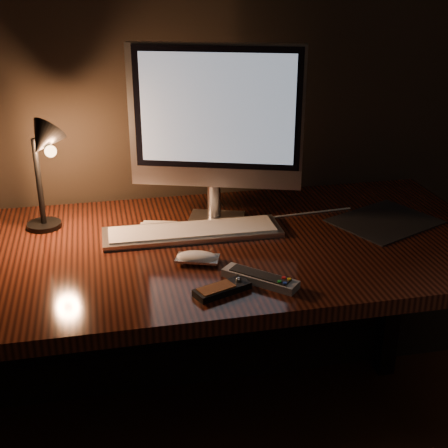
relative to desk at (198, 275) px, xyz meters
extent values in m
cube|color=#3E180E|center=(0.00, -0.07, 0.11)|extent=(1.60, 0.75, 0.04)
cube|color=black|center=(0.75, 0.25, -0.27)|extent=(0.06, 0.06, 0.71)
cube|color=black|center=(0.00, 0.27, -0.17)|extent=(1.48, 0.02, 0.51)
cube|color=silver|center=(0.07, 0.08, 0.13)|extent=(0.19, 0.18, 0.01)
cylinder|color=silver|center=(0.07, 0.10, 0.19)|extent=(0.05, 0.05, 0.10)
cube|color=silver|center=(0.07, 0.07, 0.43)|extent=(0.46, 0.18, 0.39)
cube|color=black|center=(0.07, 0.06, 0.46)|extent=(0.42, 0.15, 0.33)
cube|color=#889EBA|center=(0.07, 0.06, 0.46)|extent=(0.39, 0.13, 0.29)
cube|color=silver|center=(-0.01, 0.00, 0.14)|extent=(0.49, 0.14, 0.02)
cube|color=black|center=(0.54, -0.03, 0.13)|extent=(0.34, 0.31, 0.00)
ellipsoid|color=white|center=(-0.03, -0.17, 0.14)|extent=(0.12, 0.09, 0.02)
cube|color=black|center=(0.00, -0.33, 0.14)|extent=(0.14, 0.09, 0.02)
cube|color=brown|center=(0.00, -0.33, 0.15)|extent=(0.09, 0.07, 0.00)
sphere|color=silver|center=(0.00, -0.33, 0.15)|extent=(0.01, 0.01, 0.01)
cube|color=gray|center=(0.10, -0.31, 0.14)|extent=(0.17, 0.16, 0.02)
cube|color=black|center=(0.10, -0.31, 0.15)|extent=(0.13, 0.13, 0.00)
cylinder|color=red|center=(0.10, -0.31, 0.15)|extent=(0.01, 0.01, 0.00)
cylinder|color=#0C8C19|center=(0.10, -0.31, 0.15)|extent=(0.01, 0.01, 0.00)
cylinder|color=gold|center=(0.10, -0.31, 0.15)|extent=(0.01, 0.01, 0.00)
cylinder|color=#1433BF|center=(0.10, -0.31, 0.15)|extent=(0.01, 0.01, 0.00)
cube|color=white|center=(-0.10, 0.06, 0.13)|extent=(0.12, 0.09, 0.01)
cylinder|color=black|center=(-0.41, 0.13, 0.14)|extent=(0.12, 0.12, 0.01)
cylinder|color=black|center=(-0.41, 0.13, 0.26)|extent=(0.02, 0.02, 0.24)
cone|color=black|center=(-0.39, 0.10, 0.39)|extent=(0.15, 0.15, 0.12)
sphere|color=#FFB266|center=(-0.37, 0.08, 0.36)|extent=(0.03, 0.03, 0.03)
cylinder|color=white|center=(0.16, 0.05, 0.13)|extent=(0.63, 0.15, 0.01)
camera|label=1|loc=(-0.25, -1.54, 0.82)|focal=50.00mm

